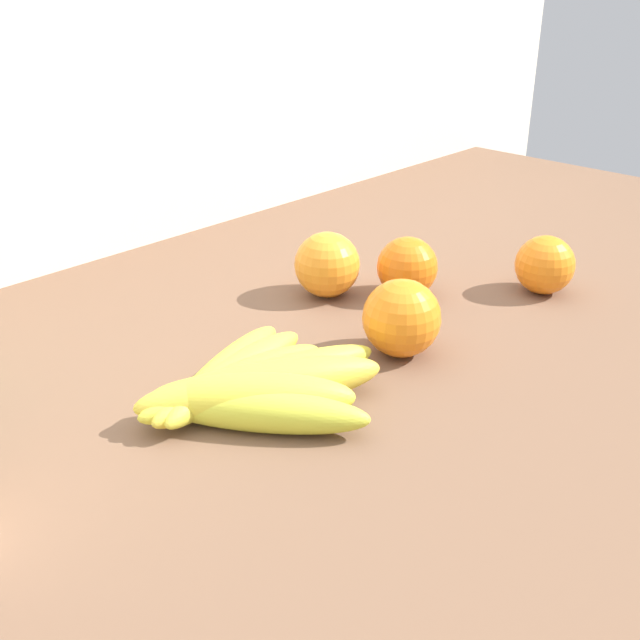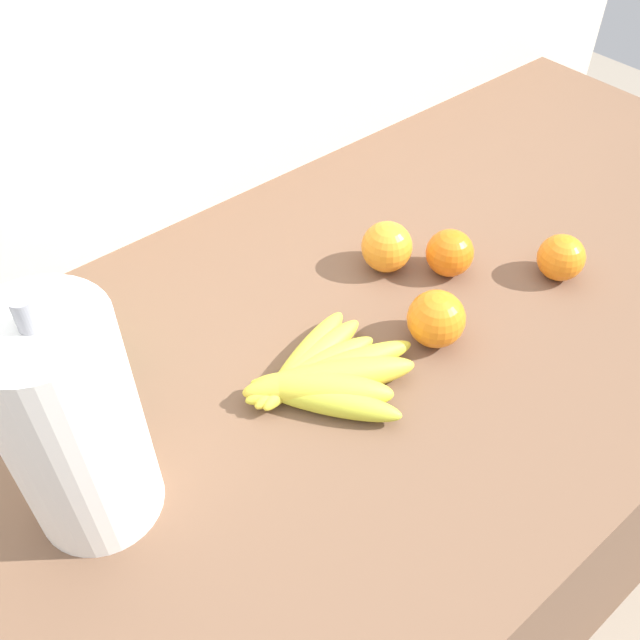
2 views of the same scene
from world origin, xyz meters
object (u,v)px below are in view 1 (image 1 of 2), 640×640
object	(u,v)px
banana_bunch	(250,387)
orange_back_left	(407,267)
orange_front	(327,265)
orange_back_right	(545,265)
orange_far_right	(402,318)

from	to	relation	value
banana_bunch	orange_back_left	world-z (taller)	orange_back_left
orange_front	orange_back_right	size ratio (longest dim) A/B	1.10
orange_far_right	orange_back_right	bearing A→B (deg)	-6.31
orange_back_left	orange_back_right	bearing A→B (deg)	-43.29
banana_bunch	orange_back_right	bearing A→B (deg)	-8.32
banana_bunch	orange_back_right	xyz separation A→B (m)	(0.38, -0.06, 0.01)
orange_back_left	orange_far_right	distance (m)	0.14
banana_bunch	orange_back_right	world-z (taller)	orange_back_right
banana_bunch	orange_far_right	bearing A→B (deg)	-11.07
orange_back_left	orange_far_right	world-z (taller)	orange_far_right
orange_far_right	orange_back_right	world-z (taller)	orange_far_right
orange_far_right	orange_back_right	distance (m)	0.22
banana_bunch	orange_front	distance (m)	0.24
banana_bunch	orange_back_right	size ratio (longest dim) A/B	3.39
banana_bunch	orange_back_left	size ratio (longest dim) A/B	3.32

